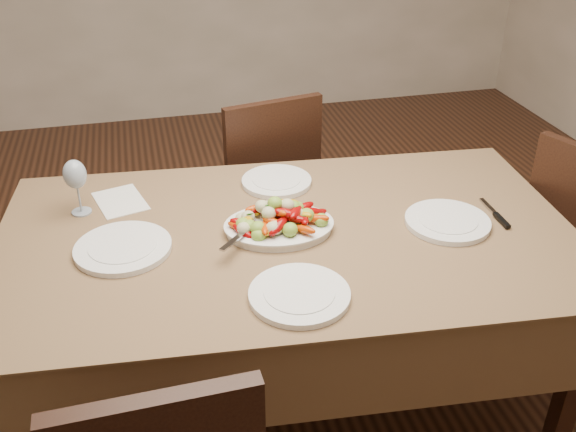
% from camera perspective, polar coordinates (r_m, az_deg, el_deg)
% --- Properties ---
extents(floor, '(6.00, 6.00, 0.00)m').
position_cam_1_polar(floor, '(2.56, 1.29, -15.42)').
color(floor, '#3B1F12').
rests_on(floor, ground).
extents(dining_table, '(1.92, 1.20, 0.76)m').
position_cam_1_polar(dining_table, '(2.26, 0.00, -9.67)').
color(dining_table, brown).
rests_on(dining_table, ground).
extents(chair_far, '(0.50, 0.50, 0.95)m').
position_cam_1_polar(chair_far, '(2.92, -2.75, 2.55)').
color(chair_far, black).
rests_on(chair_far, ground).
extents(serving_platter, '(0.36, 0.28, 0.02)m').
position_cam_1_polar(serving_platter, '(2.04, -0.81, -1.07)').
color(serving_platter, white).
rests_on(serving_platter, dining_table).
extents(roasted_vegetables, '(0.29, 0.21, 0.09)m').
position_cam_1_polar(roasted_vegetables, '(2.01, -0.82, 0.31)').
color(roasted_vegetables, '#7B0404').
rests_on(roasted_vegetables, serving_platter).
extents(serving_spoon, '(0.26, 0.22, 0.03)m').
position_cam_1_polar(serving_spoon, '(1.98, -2.52, -0.87)').
color(serving_spoon, '#9EA0A8').
rests_on(serving_spoon, serving_platter).
extents(plate_left, '(0.29, 0.29, 0.02)m').
position_cam_1_polar(plate_left, '(2.01, -14.45, -2.79)').
color(plate_left, white).
rests_on(plate_left, dining_table).
extents(plate_right, '(0.27, 0.27, 0.02)m').
position_cam_1_polar(plate_right, '(2.14, 13.98, -0.51)').
color(plate_right, white).
rests_on(plate_right, dining_table).
extents(plate_far, '(0.25, 0.25, 0.02)m').
position_cam_1_polar(plate_far, '(2.33, -1.02, 3.07)').
color(plate_far, white).
rests_on(plate_far, dining_table).
extents(plate_near, '(0.28, 0.28, 0.02)m').
position_cam_1_polar(plate_near, '(1.76, 1.02, -7.03)').
color(plate_near, white).
rests_on(plate_near, dining_table).
extents(wine_glass, '(0.08, 0.08, 0.20)m').
position_cam_1_polar(wine_glass, '(2.21, -18.26, 2.58)').
color(wine_glass, '#8C99A5').
rests_on(wine_glass, dining_table).
extents(menu_card, '(0.20, 0.24, 0.00)m').
position_cam_1_polar(menu_card, '(2.29, -14.68, 1.29)').
color(menu_card, silver).
rests_on(menu_card, dining_table).
extents(table_knife, '(0.02, 0.20, 0.01)m').
position_cam_1_polar(table_knife, '(2.24, 17.96, 0.11)').
color(table_knife, '#9EA0A8').
rests_on(table_knife, dining_table).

